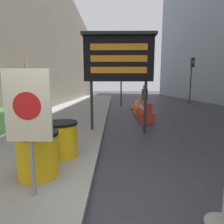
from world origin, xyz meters
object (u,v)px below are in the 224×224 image
Objects in this scene: barrel_drum_middle at (62,139)px; traffic_light_far_side at (192,71)px; pedestrian_worker at (145,98)px; jersey_barrier_orange_far at (139,108)px; traffic_cone_mid at (148,105)px; traffic_light_near_curb at (121,68)px; barrel_drum_foreground at (38,154)px; traffic_cone_near at (144,103)px; message_board at (119,59)px; jersey_barrier_red_striped at (145,112)px; warning_sign at (28,113)px; traffic_cone_far at (133,105)px.

barrel_drum_middle is 15.71m from traffic_light_far_side.
barrel_drum_middle is at bearing 170.85° from pedestrian_worker.
traffic_cone_mid is at bearing 65.77° from jersey_barrier_orange_far.
traffic_light_near_curb is at bearing -162.86° from traffic_light_far_side.
barrel_drum_foreground is 8.41m from jersey_barrier_orange_far.
traffic_cone_mid is 3.64m from pedestrian_worker.
barrel_drum_middle reaches higher than traffic_cone_near.
barrel_drum_foreground reaches higher than jersey_barrier_orange_far.
message_board is 4.47× the size of traffic_cone_near.
jersey_barrier_red_striped reaches higher than jersey_barrier_orange_far.
jersey_barrier_orange_far is at bearing 24.61° from pedestrian_worker.
warning_sign is 10.84m from traffic_cone_far.
traffic_cone_far is at bearing -135.64° from traffic_cone_near.
message_board is 2.04× the size of jersey_barrier_red_striped.
traffic_cone_near is 0.44× the size of pedestrian_worker.
barrel_drum_middle is 11.39m from traffic_light_near_curb.
message_board is at bearing -107.07° from jersey_barrier_orange_far.
barrel_drum_foreground is 6.45m from jersey_barrier_red_striped.
warning_sign is (0.01, -1.46, 0.81)m from barrel_drum_middle.
pedestrian_worker is (2.88, 5.91, 0.54)m from barrel_drum_middle.
warning_sign is 0.42× the size of traffic_light_far_side.
jersey_barrier_red_striped is (2.72, 6.35, -0.93)m from warning_sign.
traffic_light_near_curb is (1.77, 12.39, 1.89)m from warning_sign.
traffic_cone_far is at bearing 91.80° from jersey_barrier_red_striped.
traffic_light_far_side is (7.12, 10.49, 0.46)m from message_board.
traffic_cone_far is at bearing 93.72° from jersey_barrier_orange_far.
message_board is at bearing 66.06° from barrel_drum_foreground.
pedestrian_worker is (1.10, -5.02, -2.16)m from traffic_light_near_curb.
jersey_barrier_red_striped reaches higher than barrel_drum_foreground.
jersey_barrier_red_striped is (1.39, 2.39, -2.24)m from message_board.
traffic_light_far_side is (5.73, 5.97, 2.77)m from jersey_barrier_orange_far.
barrel_drum_foreground is at bearing 106.13° from warning_sign.
traffic_light_near_curb reaches higher than traffic_cone_far.
warning_sign is 4.38m from message_board.
message_board is 6.28× the size of traffic_cone_mid.
traffic_cone_near reaches higher than traffic_cone_far.
barrel_drum_middle is 0.46× the size of jersey_barrier_red_striped.
jersey_barrier_red_striped is 0.38× the size of traffic_light_near_curb.
traffic_light_near_curb is 2.49× the size of pedestrian_worker.
traffic_light_near_curb is at bearing 98.92° from jersey_barrier_red_striped.
jersey_barrier_red_striped is 2.19× the size of traffic_cone_near.
jersey_barrier_orange_far is 3.07m from traffic_cone_near.
traffic_light_far_side reaches higher than traffic_cone_near.
message_board is at bearing 61.76° from barrel_drum_middle.
pedestrian_worker is at bearing -82.24° from jersey_barrier_orange_far.
traffic_light_far_side is at bearing 58.13° from barrel_drum_foreground.
jersey_barrier_red_striped is 2.63× the size of traffic_cone_far.
barrel_drum_middle is 1.67m from warning_sign.
message_board is 4.06m from pedestrian_worker.
barrel_drum_foreground is 0.89m from barrel_drum_middle.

